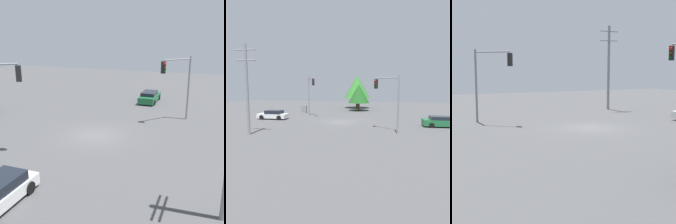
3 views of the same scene
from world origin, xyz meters
The scene contains 3 objects.
ground_plane centered at (0.00, 0.00, 0.00)m, with size 80.00×80.00×0.00m, color #4C4C4F.
sedan_green centered at (12.91, -1.55, 0.64)m, with size 4.62×1.94×1.30m.
traffic_signal_main centered at (6.26, -5.67, 4.14)m, with size 2.65×2.37×6.08m.
Camera 1 is at (-19.83, -8.81, 8.17)m, focal length 45.00 mm.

